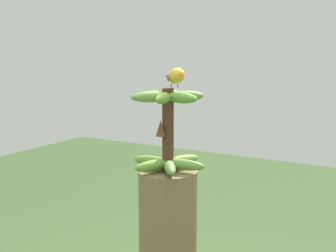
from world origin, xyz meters
The scene contains 2 objects.
banana_bunch centered at (0.00, 0.00, 1.07)m, with size 0.28×0.30×0.31m.
perched_bird centered at (0.00, 0.03, 1.27)m, with size 0.15×0.14×0.08m.
Camera 1 is at (1.31, 0.75, 1.34)m, focal length 43.92 mm.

